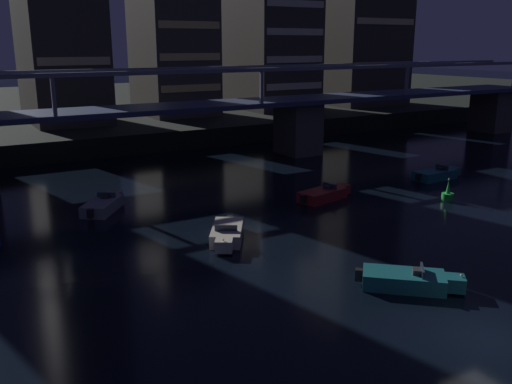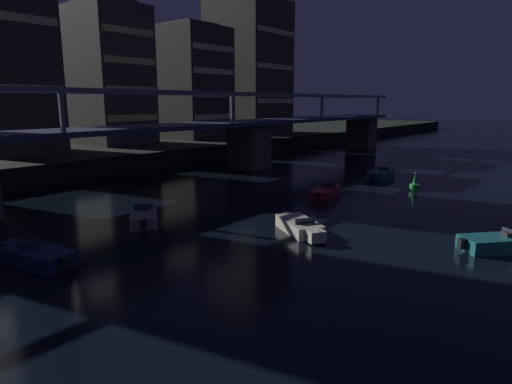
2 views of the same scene
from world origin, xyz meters
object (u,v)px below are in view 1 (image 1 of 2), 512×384
(tower_east_low, at_px, (357,1))
(speedboat_far_center, at_px, (227,234))
(tower_east_tall, at_px, (271,44))
(speedboat_near_center, at_px, (437,174))
(river_bridge, at_px, (157,124))
(speedboat_near_left, at_px, (408,280))
(tower_central, at_px, (173,40))
(speedboat_mid_center, at_px, (324,194))
(speedboat_mid_right, at_px, (104,205))
(channel_buoy, at_px, (448,195))

(tower_east_low, bearing_deg, speedboat_far_center, -136.97)
(tower_east_tall, relative_size, speedboat_far_center, 3.92)
(speedboat_near_center, bearing_deg, tower_east_tall, 80.20)
(speedboat_far_center, bearing_deg, river_bridge, 80.25)
(speedboat_near_left, xyz_separation_m, speedboat_near_center, (18.92, 15.25, 0.00))
(tower_central, distance_m, speedboat_far_center, 47.49)
(speedboat_mid_center, xyz_separation_m, speedboat_mid_right, (-15.42, 5.69, 0.00))
(tower_central, xyz_separation_m, channel_buoy, (3.72, -44.37, -11.60))
(speedboat_near_left, relative_size, speedboat_near_center, 0.87)
(speedboat_mid_center, distance_m, channel_buoy, 9.36)
(tower_central, height_order, speedboat_near_center, tower_central)
(tower_east_low, bearing_deg, tower_east_tall, 178.16)
(river_bridge, height_order, channel_buoy, river_bridge)
(speedboat_far_center, bearing_deg, speedboat_near_left, -67.44)
(tower_east_low, distance_m, speedboat_mid_right, 62.31)
(channel_buoy, bearing_deg, speedboat_near_center, 48.31)
(speedboat_near_left, bearing_deg, channel_buoy, 34.91)
(speedboat_far_center, distance_m, channel_buoy, 18.54)
(tower_central, height_order, tower_east_low, tower_east_low)
(speedboat_mid_center, distance_m, speedboat_far_center, 11.51)
(tower_east_tall, bearing_deg, speedboat_far_center, -124.91)
(river_bridge, xyz_separation_m, speedboat_near_left, (0.87, -31.25, -3.93))
(river_bridge, height_order, tower_east_tall, tower_east_tall)
(tower_east_tall, distance_m, speedboat_near_left, 60.36)
(tower_east_low, distance_m, speedboat_mid_center, 54.53)
(tower_east_tall, height_order, speedboat_near_left, tower_east_tall)
(tower_east_tall, bearing_deg, speedboat_near_left, -115.49)
(tower_central, relative_size, speedboat_mid_right, 4.29)
(tower_east_tall, height_order, speedboat_mid_center, tower_east_tall)
(tower_east_tall, height_order, tower_east_low, tower_east_low)
(tower_east_low, xyz_separation_m, speedboat_near_left, (-41.03, -53.05, -17.67))
(speedboat_mid_right, xyz_separation_m, speedboat_far_center, (4.74, -10.00, 0.00))
(speedboat_near_center, height_order, speedboat_mid_center, same)
(speedboat_mid_center, height_order, channel_buoy, channel_buoy)
(river_bridge, relative_size, speedboat_mid_center, 19.49)
(tower_east_tall, relative_size, speedboat_mid_right, 4.04)
(speedboat_near_left, bearing_deg, tower_east_low, 52.28)
(tower_east_low, distance_m, speedboat_near_left, 69.36)
(tower_central, xyz_separation_m, speedboat_mid_center, (-4.13, -39.27, -11.67))
(speedboat_near_center, bearing_deg, speedboat_mid_center, -178.60)
(tower_east_tall, relative_size, speedboat_mid_center, 3.62)
(tower_east_low, height_order, speedboat_far_center, tower_east_low)
(tower_east_tall, distance_m, speedboat_far_center, 53.50)
(channel_buoy, bearing_deg, tower_central, 94.79)
(river_bridge, xyz_separation_m, tower_east_tall, (26.41, 22.30, 7.15))
(tower_central, height_order, speedboat_mid_center, tower_central)
(river_bridge, xyz_separation_m, speedboat_mid_center, (7.13, -16.31, -3.93))
(river_bridge, distance_m, tower_east_low, 49.20)
(tower_central, distance_m, speedboat_near_center, 41.56)
(tower_east_tall, relative_size, speedboat_near_center, 3.62)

